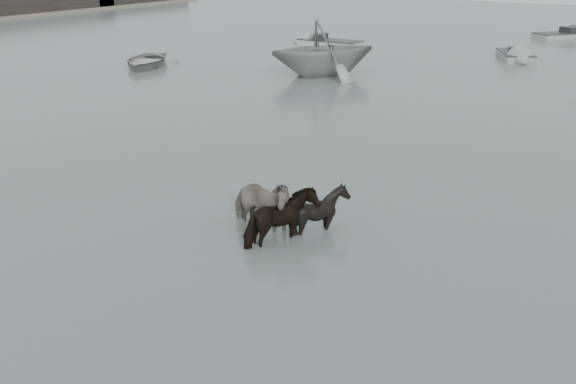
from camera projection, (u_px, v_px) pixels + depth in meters
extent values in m
plane|color=#52625B|center=(298.00, 261.00, 13.31)|extent=(140.00, 140.00, 0.00)
imported|color=black|center=(260.00, 195.00, 14.56)|extent=(2.00, 1.07, 1.62)
imported|color=black|center=(283.00, 212.00, 13.87)|extent=(1.34, 1.53, 1.45)
imported|color=black|center=(321.00, 202.00, 14.57)|extent=(1.50, 1.41, 1.35)
imported|color=#A5A5A0|center=(145.00, 58.00, 34.75)|extent=(4.62, 5.12, 0.87)
imported|color=#9D9F9D|center=(323.00, 47.00, 31.98)|extent=(7.01, 7.15, 2.86)
cube|color=black|center=(1.00, 6.00, 60.08)|extent=(4.50, 24.00, 1.50)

